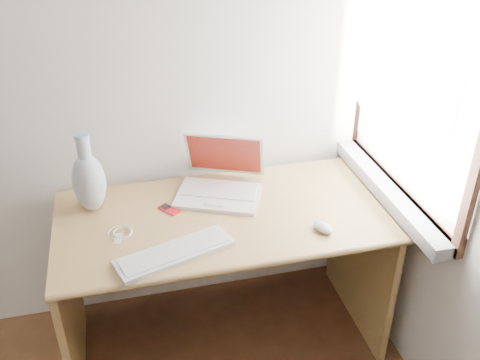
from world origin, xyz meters
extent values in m
cube|color=white|center=(1.75, 1.30, 1.32)|extent=(0.01, 0.90, 1.00)
cube|color=gray|center=(1.69, 1.30, 0.79)|extent=(0.10, 0.96, 0.06)
cube|color=white|center=(1.67, 1.30, 1.35)|extent=(0.02, 0.84, 0.92)
cube|color=tan|center=(0.95, 1.35, 0.73)|extent=(1.41, 0.71, 0.03)
cube|color=tan|center=(0.26, 1.35, 0.36)|extent=(0.03, 0.67, 0.72)
cube|color=tan|center=(1.64, 1.35, 0.36)|extent=(0.03, 0.67, 0.72)
cube|color=tan|center=(0.95, 1.69, 0.48)|extent=(1.35, 0.03, 0.48)
cube|color=white|center=(0.96, 1.48, 0.76)|extent=(0.44, 0.38, 0.02)
cube|color=white|center=(0.96, 1.48, 0.77)|extent=(0.36, 0.26, 0.00)
cube|color=white|center=(0.96, 1.61, 0.88)|extent=(0.37, 0.23, 0.23)
cube|color=#992810|center=(0.96, 1.61, 0.88)|extent=(0.34, 0.20, 0.20)
cube|color=white|center=(0.71, 1.12, 0.76)|extent=(0.48, 0.27, 0.02)
cube|color=white|center=(0.71, 1.12, 0.77)|extent=(0.44, 0.23, 0.00)
ellipsoid|color=white|center=(1.32, 1.13, 0.76)|extent=(0.09, 0.11, 0.03)
cube|color=red|center=(0.73, 1.43, 0.75)|extent=(0.09, 0.10, 0.01)
cube|color=black|center=(0.73, 1.43, 0.76)|extent=(0.05, 0.05, 0.00)
torus|color=white|center=(0.51, 1.31, 0.75)|extent=(0.11, 0.11, 0.01)
cube|color=white|center=(0.50, 1.27, 0.75)|extent=(0.03, 0.07, 0.01)
ellipsoid|color=silver|center=(0.41, 1.52, 0.88)|extent=(0.14, 0.14, 0.27)
cylinder|color=silver|center=(0.41, 1.52, 1.05)|extent=(0.06, 0.06, 0.11)
cylinder|color=#87BBD9|center=(0.41, 1.52, 1.10)|extent=(0.06, 0.06, 0.01)
camera|label=1|loc=(0.57, -0.52, 2.04)|focal=40.00mm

